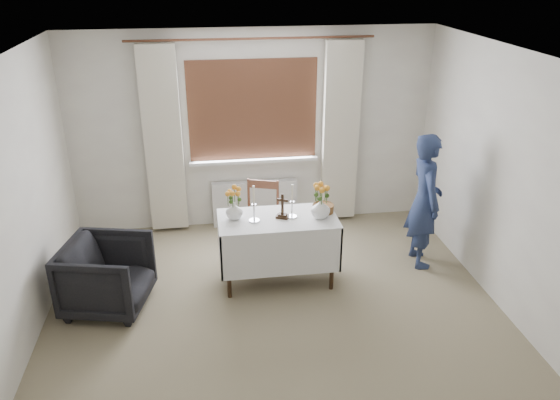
# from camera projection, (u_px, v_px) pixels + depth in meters

# --- Properties ---
(ground) EXTENTS (5.00, 5.00, 0.00)m
(ground) POSITION_uv_depth(u_px,v_px,m) (282.00, 339.00, 5.06)
(ground) COLOR gray
(ground) RESTS_ON ground
(altar_table) EXTENTS (1.24, 0.64, 0.76)m
(altar_table) POSITION_uv_depth(u_px,v_px,m) (278.00, 250.00, 5.82)
(altar_table) COLOR white
(altar_table) RESTS_ON ground
(wooden_chair) EXTENTS (0.52, 0.52, 0.88)m
(wooden_chair) POSITION_uv_depth(u_px,v_px,m) (260.00, 220.00, 6.34)
(wooden_chair) COLOR brown
(wooden_chair) RESTS_ON ground
(armchair) EXTENTS (0.95, 0.93, 0.72)m
(armchair) POSITION_uv_depth(u_px,v_px,m) (107.00, 276.00, 5.39)
(armchair) COLOR black
(armchair) RESTS_ON ground
(person) EXTENTS (0.40, 0.58, 1.54)m
(person) POSITION_uv_depth(u_px,v_px,m) (425.00, 201.00, 6.04)
(person) COLOR navy
(person) RESTS_ON ground
(radiator) EXTENTS (1.10, 0.10, 0.60)m
(radiator) POSITION_uv_depth(u_px,v_px,m) (255.00, 203.00, 7.12)
(radiator) COLOR silver
(radiator) RESTS_ON ground
(wooden_cross) EXTENTS (0.15, 0.13, 0.27)m
(wooden_cross) POSITION_uv_depth(u_px,v_px,m) (282.00, 206.00, 5.61)
(wooden_cross) COLOR black
(wooden_cross) RESTS_ON altar_table
(candlestick_left) EXTENTS (0.13, 0.13, 0.39)m
(candlestick_left) POSITION_uv_depth(u_px,v_px,m) (254.00, 204.00, 5.51)
(candlestick_left) COLOR silver
(candlestick_left) RESTS_ON altar_table
(candlestick_right) EXTENTS (0.13, 0.13, 0.37)m
(candlestick_right) POSITION_uv_depth(u_px,v_px,m) (292.00, 201.00, 5.61)
(candlestick_right) COLOR silver
(candlestick_right) RESTS_ON altar_table
(flower_vase_left) EXTENTS (0.19, 0.19, 0.19)m
(flower_vase_left) POSITION_uv_depth(u_px,v_px,m) (234.00, 210.00, 5.61)
(flower_vase_left) COLOR silver
(flower_vase_left) RESTS_ON altar_table
(flower_vase_right) EXTENTS (0.22, 0.22, 0.21)m
(flower_vase_right) POSITION_uv_depth(u_px,v_px,m) (321.00, 208.00, 5.63)
(flower_vase_right) COLOR silver
(flower_vase_right) RESTS_ON altar_table
(wicker_basket) EXTENTS (0.26, 0.26, 0.08)m
(wicker_basket) POSITION_uv_depth(u_px,v_px,m) (323.00, 208.00, 5.78)
(wicker_basket) COLOR brown
(wicker_basket) RESTS_ON altar_table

